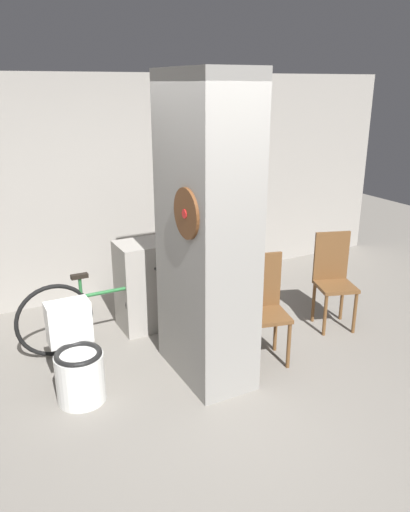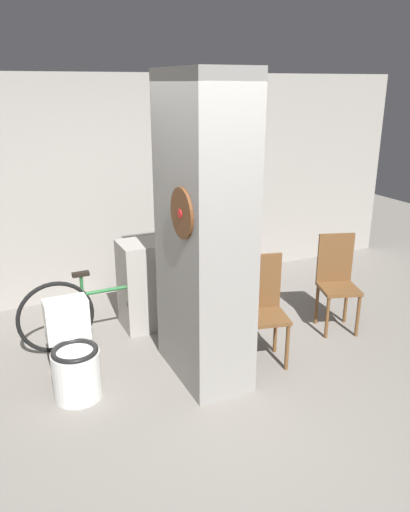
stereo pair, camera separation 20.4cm
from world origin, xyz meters
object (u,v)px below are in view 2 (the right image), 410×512
object	(u,v)px
bottle_tall	(187,226)
toilet	(74,358)
chair_near_pillar	(263,305)
chair_by_doorway	(337,279)
bicycle	(111,306)

from	to	relation	value
bottle_tall	toilet	bearing A→B (deg)	-147.78
chair_near_pillar	bottle_tall	world-z (taller)	bottle_tall
toilet	chair_near_pillar	world-z (taller)	chair_near_pillar
chair_near_pillar	chair_by_doorway	world-z (taller)	same
chair_near_pillar	chair_by_doorway	size ratio (longest dim) A/B	1.00
bicycle	chair_near_pillar	bearing A→B (deg)	-38.47
chair_by_doorway	bottle_tall	xyz separation A→B (m)	(-1.33, 0.86, 0.51)
chair_by_doorway	bottle_tall	bearing A→B (deg)	165.78
bicycle	bottle_tall	xyz separation A→B (m)	(0.90, 0.15, 0.68)
chair_near_pillar	chair_by_doorway	xyz separation A→B (m)	(1.04, 0.23, 0.00)
bottle_tall	chair_near_pillar	bearing A→B (deg)	-75.39
bottle_tall	chair_by_doorway	bearing A→B (deg)	-32.87
chair_near_pillar	chair_by_doorway	distance (m)	1.07
chair_by_doorway	bicycle	size ratio (longest dim) A/B	0.56
toilet	chair_near_pillar	xyz separation A→B (m)	(1.71, -0.20, 0.23)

